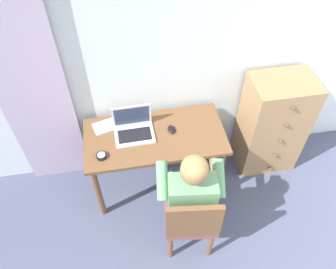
{
  "coord_description": "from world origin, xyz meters",
  "views": [
    {
      "loc": [
        -0.58,
        -0.11,
        2.95
      ],
      "look_at": [
        -0.25,
        1.72,
        0.84
      ],
      "focal_mm": 35.94,
      "sensor_mm": 36.0,
      "label": 1
    }
  ],
  "objects": [
    {
      "name": "wall_back",
      "position": [
        0.0,
        2.2,
        1.25
      ],
      "size": [
        4.8,
        0.05,
        2.5
      ],
      "primitive_type": "cube",
      "color": "silver",
      "rests_on": "ground_plane"
    },
    {
      "name": "curtain_panel",
      "position": [
        -1.31,
        2.13,
        1.07
      ],
      "size": [
        0.58,
        0.03,
        2.14
      ],
      "primitive_type": "cube",
      "color": "#B29EBC",
      "rests_on": "ground_plane"
    },
    {
      "name": "notebook_pad",
      "position": [
        -0.77,
        2.0,
        0.75
      ],
      "size": [
        0.24,
        0.2,
        0.01
      ],
      "primitive_type": "cube",
      "rotation": [
        0.0,
        0.0,
        0.26
      ],
      "color": "silver",
      "rests_on": "desk"
    },
    {
      "name": "computer_mouse",
      "position": [
        -0.2,
        1.85,
        0.76
      ],
      "size": [
        0.07,
        0.1,
        0.03
      ],
      "primitive_type": "ellipsoid",
      "rotation": [
        0.0,
        0.0,
        0.05
      ],
      "color": "black",
      "rests_on": "desk"
    },
    {
      "name": "desk",
      "position": [
        -0.35,
        1.82,
        0.63
      ],
      "size": [
        1.23,
        0.62,
        0.74
      ],
      "color": "brown",
      "rests_on": "ground_plane"
    },
    {
      "name": "dresser",
      "position": [
        0.82,
        1.93,
        0.54
      ],
      "size": [
        0.58,
        0.44,
        1.08
      ],
      "color": "#9E754C",
      "rests_on": "ground_plane"
    },
    {
      "name": "chair",
      "position": [
        -0.17,
        1.11,
        0.48
      ],
      "size": [
        0.47,
        0.45,
        0.86
      ],
      "color": "brown",
      "rests_on": "ground_plane"
    },
    {
      "name": "person_seated",
      "position": [
        -0.15,
        1.29,
        0.66
      ],
      "size": [
        0.58,
        0.61,
        1.18
      ],
      "color": "#6B84AD",
      "rests_on": "ground_plane"
    },
    {
      "name": "desk_clock",
      "position": [
        -0.82,
        1.66,
        0.76
      ],
      "size": [
        0.09,
        0.09,
        0.03
      ],
      "color": "black",
      "rests_on": "desk"
    },
    {
      "name": "laptop",
      "position": [
        -0.53,
        1.89,
        0.79
      ],
      "size": [
        0.35,
        0.26,
        0.24
      ],
      "color": "silver",
      "rests_on": "desk"
    }
  ]
}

